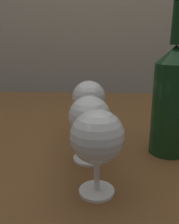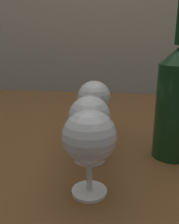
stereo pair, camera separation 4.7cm
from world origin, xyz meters
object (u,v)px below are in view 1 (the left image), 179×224
object	(u,v)px
wine_glass_pinot	(89,99)
wine_glass_rose	(90,118)
wine_glass_cabernet	(97,138)
wine_bottle	(172,98)

from	to	relation	value
wine_glass_pinot	wine_glass_rose	bearing A→B (deg)	-87.15
wine_glass_rose	wine_glass_pinot	size ratio (longest dim) A/B	0.94
wine_glass_cabernet	wine_bottle	world-z (taller)	wine_bottle
wine_glass_cabernet	wine_glass_rose	xyz separation A→B (m)	(-0.02, 0.11, -0.01)
wine_glass_cabernet	wine_glass_pinot	xyz separation A→B (m)	(-0.02, 0.23, 0.00)
wine_glass_rose	wine_bottle	distance (m)	0.17
wine_glass_pinot	wine_bottle	xyz separation A→B (m)	(0.17, -0.08, 0.02)
wine_glass_cabernet	wine_glass_rose	size ratio (longest dim) A/B	1.04
wine_bottle	wine_glass_rose	bearing A→B (deg)	-166.40
wine_glass_rose	wine_glass_pinot	distance (m)	0.12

